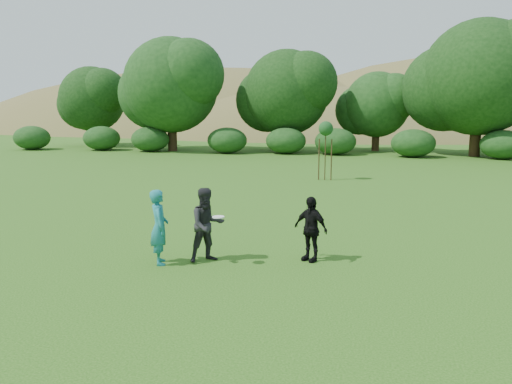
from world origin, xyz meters
TOP-DOWN VIEW (x-y plane):
  - ground at (0.00, 0.00)m, footprint 120.00×120.00m
  - player_teal at (-1.33, -0.66)m, footprint 0.66×0.74m
  - player_grey at (-0.35, -0.22)m, footprint 1.05×1.03m
  - player_black at (1.94, 0.39)m, footprint 0.95×0.74m
  - frisbee at (0.01, -0.48)m, footprint 0.27×0.27m
  - sapling at (0.84, 13.47)m, footprint 0.70×0.70m
  - hillside at (-0.56, 68.45)m, footprint 150.00×72.00m
  - tree_row at (3.23, 28.68)m, footprint 53.92×10.38m

SIDE VIEW (x-z plane):
  - hillside at x=-0.56m, z-range -37.97..14.03m
  - ground at x=0.00m, z-range 0.00..0.00m
  - player_black at x=1.94m, z-range 0.00..1.51m
  - player_teal at x=-1.33m, z-range 0.00..1.71m
  - player_grey at x=-0.35m, z-range 0.00..1.71m
  - frisbee at x=0.01m, z-range 1.10..1.13m
  - sapling at x=0.84m, z-range 0.99..3.84m
  - tree_row at x=3.23m, z-range 0.06..9.69m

